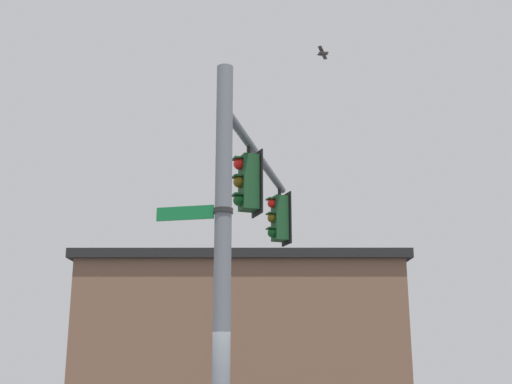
{
  "coord_description": "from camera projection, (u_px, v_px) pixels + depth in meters",
  "views": [
    {
      "loc": [
        -9.49,
        2.94,
        2.04
      ],
      "look_at": [
        1.98,
        -1.28,
        5.29
      ],
      "focal_mm": 45.44,
      "sensor_mm": 36.0,
      "label": 1
    }
  ],
  "objects": [
    {
      "name": "signal_pole",
      "position": [
        222.0,
        271.0,
        9.94
      ],
      "size": [
        0.27,
        0.27,
        6.84
      ],
      "primitive_type": "cylinder",
      "color": "slate",
      "rests_on": "ground"
    },
    {
      "name": "mast_arm",
      "position": [
        259.0,
        157.0,
        13.1
      ],
      "size": [
        4.5,
        2.98,
        0.16
      ],
      "primitive_type": "cylinder",
      "rotation": [
        0.0,
        1.57,
        5.71
      ],
      "color": "slate"
    },
    {
      "name": "traffic_light_nearest_pole",
      "position": [
        248.0,
        182.0,
        12.06
      ],
      "size": [
        0.54,
        0.49,
        1.31
      ],
      "color": "black"
    },
    {
      "name": "traffic_light_mid_inner",
      "position": [
        279.0,
        218.0,
        15.01
      ],
      "size": [
        0.54,
        0.49,
        1.31
      ],
      "color": "black"
    },
    {
      "name": "street_name_sign",
      "position": [
        206.0,
        212.0,
        10.25
      ],
      "size": [
        0.77,
        1.1,
        0.22
      ],
      "color": "#147238"
    },
    {
      "name": "bird_flying",
      "position": [
        323.0,
        53.0,
        12.16
      ],
      "size": [
        0.32,
        0.32,
        0.13
      ],
      "color": "#4C4742"
    },
    {
      "name": "storefront_building",
      "position": [
        242.0,
        343.0,
        23.16
      ],
      "size": [
        11.78,
        12.86,
        5.49
      ],
      "color": "brown",
      "rests_on": "ground"
    }
  ]
}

